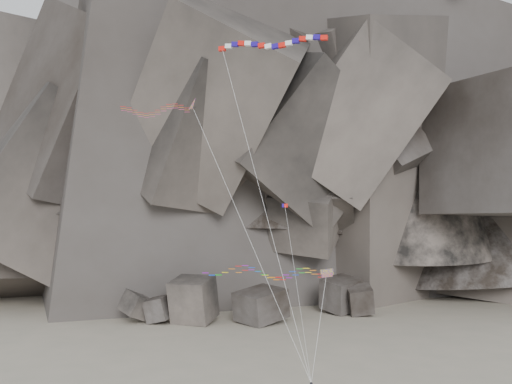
{
  "coord_description": "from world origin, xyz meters",
  "views": [
    {
      "loc": [
        -1.84,
        -55.58,
        16.73
      ],
      "look_at": [
        -1.69,
        6.0,
        18.88
      ],
      "focal_mm": 40.0,
      "sensor_mm": 36.0,
      "label": 1
    }
  ],
  "objects_px": {
    "delta_kite": "(153,110)",
    "banner_kite": "(272,46)",
    "pennant_kite": "(288,231)",
    "parafoil_kite": "(260,272)"
  },
  "relations": [
    {
      "from": "banner_kite",
      "to": "pennant_kite",
      "type": "distance_m",
      "value": 18.68
    },
    {
      "from": "banner_kite",
      "to": "pennant_kite",
      "type": "relative_size",
      "value": 1.99
    },
    {
      "from": "banner_kite",
      "to": "parafoil_kite",
      "type": "distance_m",
      "value": 22.15
    },
    {
      "from": "delta_kite",
      "to": "parafoil_kite",
      "type": "height_order",
      "value": "delta_kite"
    },
    {
      "from": "delta_kite",
      "to": "banner_kite",
      "type": "bearing_deg",
      "value": -39.14
    },
    {
      "from": "banner_kite",
      "to": "parafoil_kite",
      "type": "bearing_deg",
      "value": 131.88
    },
    {
      "from": "pennant_kite",
      "to": "parafoil_kite",
      "type": "bearing_deg",
      "value": -134.06
    },
    {
      "from": "banner_kite",
      "to": "pennant_kite",
      "type": "xyz_separation_m",
      "value": [
        1.84,
        4.34,
        -18.07
      ]
    },
    {
      "from": "banner_kite",
      "to": "parafoil_kite",
      "type": "relative_size",
      "value": 2.39
    },
    {
      "from": "delta_kite",
      "to": "pennant_kite",
      "type": "xyz_separation_m",
      "value": [
        13.95,
        0.39,
        -12.52
      ]
    }
  ]
}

